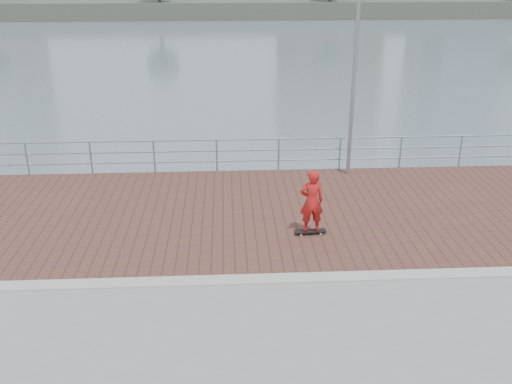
{
  "coord_description": "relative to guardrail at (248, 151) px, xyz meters",
  "views": [
    {
      "loc": [
        -0.7,
        -10.89,
        6.64
      ],
      "look_at": [
        0.0,
        2.0,
        1.3
      ],
      "focal_mm": 40.0,
      "sensor_mm": 36.0,
      "label": 1
    }
  ],
  "objects": [
    {
      "name": "skateboard",
      "position": [
        1.42,
        -4.81,
        -0.6
      ],
      "size": [
        0.82,
        0.27,
        0.09
      ],
      "rotation": [
        0.0,
        0.0,
        0.08
      ],
      "color": "black",
      "rests_on": "brick_lane"
    },
    {
      "name": "brick_lane",
      "position": [
        -0.0,
        -3.4,
        -0.68
      ],
      "size": [
        40.0,
        6.8,
        0.02
      ],
      "primitive_type": "cube",
      "color": "brown",
      "rests_on": "seawall"
    },
    {
      "name": "curb",
      "position": [
        -0.0,
        -7.0,
        -0.66
      ],
      "size": [
        40.0,
        0.4,
        0.06
      ],
      "primitive_type": "cube",
      "color": "#B7B5AD",
      "rests_on": "seawall"
    },
    {
      "name": "skateboarder",
      "position": [
        1.42,
        -4.81,
        0.25
      ],
      "size": [
        0.64,
        0.44,
        1.67
      ],
      "primitive_type": "imported",
      "rotation": [
        0.0,
        0.0,
        3.22
      ],
      "color": "red",
      "rests_on": "skateboard"
    },
    {
      "name": "water",
      "position": [
        -0.0,
        -7.0,
        -2.69
      ],
      "size": [
        400.0,
        400.0,
        0.0
      ],
      "primitive_type": "plane",
      "color": "slate",
      "rests_on": "ground"
    },
    {
      "name": "guardrail",
      "position": [
        0.0,
        0.0,
        0.0
      ],
      "size": [
        39.06,
        0.06,
        1.13
      ],
      "color": "#8C9EA8",
      "rests_on": "brick_lane"
    },
    {
      "name": "street_lamp",
      "position": [
        3.27,
        -0.97,
        3.87
      ],
      "size": [
        0.47,
        1.36,
        6.42
      ],
      "color": "gray",
      "rests_on": "brick_lane"
    }
  ]
}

